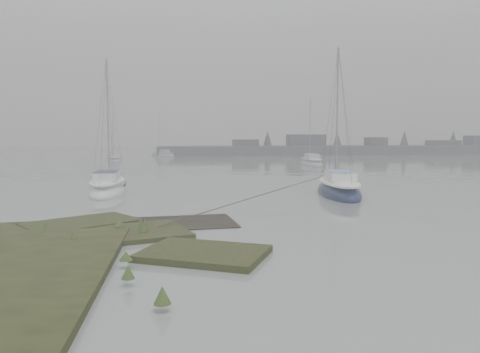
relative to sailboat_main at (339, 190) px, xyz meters
name	(u,v)px	position (x,y,z in m)	size (l,w,h in m)	color
ground	(184,171)	(-8.84, 18.01, -0.29)	(160.00, 160.00, 0.00)	gray
far_shoreline	(344,149)	(18.00, 49.91, 0.56)	(60.00, 8.00, 4.15)	#4C4F51
sailboat_main	(339,190)	(0.00, 0.00, 0.00)	(2.90, 6.73, 9.21)	#0F1A39
sailboat_white	(108,189)	(-13.37, 2.51, -0.02)	(2.12, 6.19, 8.69)	white
sailboat_far_a	(114,160)	(-17.40, 33.94, -0.08)	(2.71, 4.92, 6.60)	silver
sailboat_far_b	(311,163)	(5.22, 24.40, -0.03)	(1.94, 5.81, 8.18)	silver
sailboat_far_c	(163,155)	(-11.93, 46.32, -0.08)	(4.53, 4.48, 6.77)	silver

